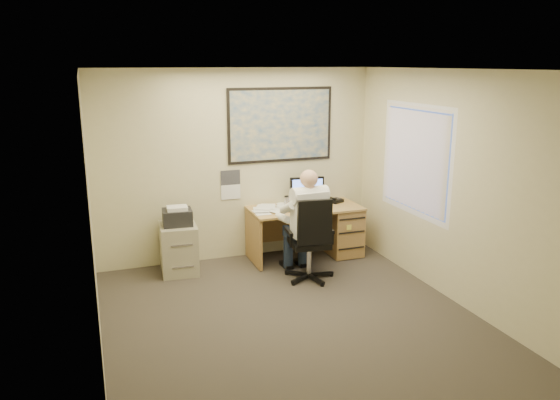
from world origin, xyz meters
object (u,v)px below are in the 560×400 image
object	(u,v)px
desk	(325,225)
filing_cabinet	(179,244)
office_chair	(311,256)
person	(308,225)

from	to	relation	value
desk	filing_cabinet	size ratio (longest dim) A/B	1.73
desk	office_chair	world-z (taller)	desk
filing_cabinet	person	bearing A→B (deg)	-22.19
desk	filing_cabinet	distance (m)	2.15
desk	person	distance (m)	1.00
desk	office_chair	xyz separation A→B (m)	(-0.58, -0.85, -0.12)
desk	filing_cabinet	world-z (taller)	desk
desk	person	world-z (taller)	person
filing_cabinet	office_chair	world-z (taller)	office_chair
desk	filing_cabinet	xyz separation A→B (m)	(-2.15, 0.01, -0.05)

